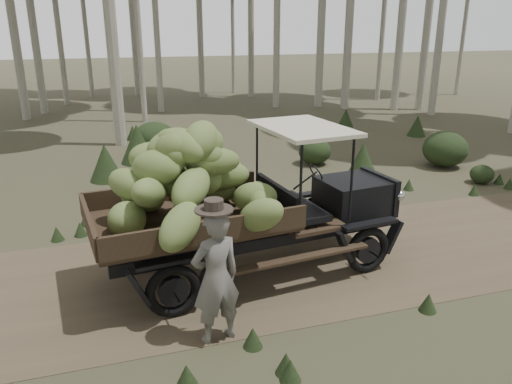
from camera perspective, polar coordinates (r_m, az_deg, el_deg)
The scene contains 5 objects.
ground at distance 9.76m, azimuth 11.93°, elevation -6.74°, with size 120.00×120.00×0.00m, color #473D2B.
dirt_track at distance 9.76m, azimuth 11.93°, elevation -6.71°, with size 70.00×4.00×0.01m, color brown.
banana_truck at distance 8.11m, azimuth -4.52°, elevation 0.72°, with size 5.62×2.97×2.81m.
farmer at distance 6.69m, azimuth -4.61°, elevation -9.57°, with size 0.77×0.60×2.04m.
undergrowth at distance 7.71m, azimuth 20.87°, elevation -10.29°, with size 19.79×24.47×1.37m.
Camera 1 is at (-4.49, -7.63, 4.13)m, focal length 35.00 mm.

